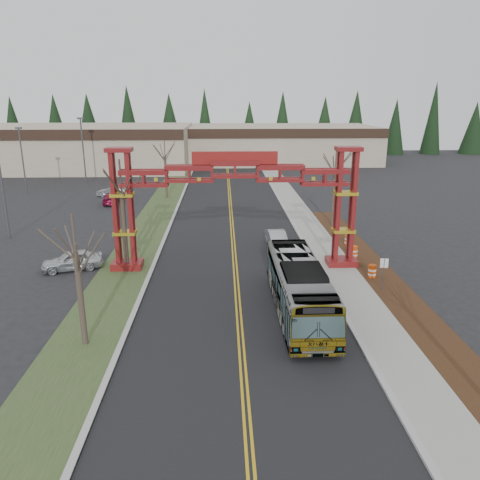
{
  "coord_description": "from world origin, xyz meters",
  "views": [
    {
      "loc": [
        -0.84,
        -14.9,
        12.11
      ],
      "look_at": [
        0.19,
        13.42,
        3.53
      ],
      "focal_mm": 35.0,
      "sensor_mm": 36.0,
      "label": 1
    }
  ],
  "objects_px": {
    "parked_car_mid_a": "(112,198)",
    "bare_tree_right_far": "(335,171)",
    "light_pole_far": "(83,146)",
    "retail_building_west": "(61,147)",
    "bare_tree_median_far": "(165,156)",
    "barrel_north": "(348,241)",
    "gateway_arch": "(235,189)",
    "barrel_south": "(372,272)",
    "retail_building_east": "(277,144)",
    "bare_tree_median_near": "(76,255)",
    "parked_car_far_a": "(113,192)",
    "barrel_mid": "(354,253)",
    "light_pole_near": "(2,182)",
    "transit_bus": "(299,288)",
    "bare_tree_median_mid": "(122,193)",
    "silver_sedan": "(277,239)",
    "street_sign": "(384,268)",
    "light_pole_mid": "(22,156)",
    "parked_car_near_a": "(72,260)"
  },
  "relations": [
    {
      "from": "bare_tree_median_mid",
      "to": "bare_tree_median_far",
      "type": "distance_m",
      "value": 25.93
    },
    {
      "from": "parked_car_far_a",
      "to": "barrel_south",
      "type": "xyz_separation_m",
      "value": [
        24.58,
        -29.68,
        -0.13
      ]
    },
    {
      "from": "parked_car_mid_a",
      "to": "barrel_south",
      "type": "xyz_separation_m",
      "value": [
        23.77,
        -25.58,
        -0.14
      ]
    },
    {
      "from": "light_pole_mid",
      "to": "gateway_arch",
      "type": "bearing_deg",
      "value": -47.72
    },
    {
      "from": "light_pole_far",
      "to": "light_pole_mid",
      "type": "bearing_deg",
      "value": -126.44
    },
    {
      "from": "retail_building_west",
      "to": "silver_sedan",
      "type": "bearing_deg",
      "value": -55.51
    },
    {
      "from": "gateway_arch",
      "to": "bare_tree_median_far",
      "type": "relative_size",
      "value": 2.51
    },
    {
      "from": "barrel_north",
      "to": "silver_sedan",
      "type": "bearing_deg",
      "value": -179.96
    },
    {
      "from": "silver_sedan",
      "to": "street_sign",
      "type": "xyz_separation_m",
      "value": [
        5.79,
        -9.83,
        0.96
      ]
    },
    {
      "from": "barrel_mid",
      "to": "parked_car_far_a",
      "type": "bearing_deg",
      "value": 133.83
    },
    {
      "from": "gateway_arch",
      "to": "parked_car_far_a",
      "type": "relative_size",
      "value": 4.63
    },
    {
      "from": "silver_sedan",
      "to": "light_pole_far",
      "type": "distance_m",
      "value": 41.44
    },
    {
      "from": "parked_car_far_a",
      "to": "barrel_mid",
      "type": "xyz_separation_m",
      "value": [
        24.44,
        -25.46,
        -0.11
      ]
    },
    {
      "from": "retail_building_west",
      "to": "bare_tree_median_far",
      "type": "height_order",
      "value": "retail_building_west"
    },
    {
      "from": "transit_bus",
      "to": "bare_tree_median_mid",
      "type": "relative_size",
      "value": 1.39
    },
    {
      "from": "gateway_arch",
      "to": "bare_tree_median_far",
      "type": "bearing_deg",
      "value": 107.25
    },
    {
      "from": "transit_bus",
      "to": "barrel_mid",
      "type": "bearing_deg",
      "value": 57.8
    },
    {
      "from": "bare_tree_median_near",
      "to": "barrel_south",
      "type": "height_order",
      "value": "bare_tree_median_near"
    },
    {
      "from": "retail_building_east",
      "to": "bare_tree_median_near",
      "type": "distance_m",
      "value": 75.34
    },
    {
      "from": "retail_building_west",
      "to": "barrel_north",
      "type": "bearing_deg",
      "value": -50.96
    },
    {
      "from": "barrel_south",
      "to": "light_pole_far",
      "type": "bearing_deg",
      "value": 127.52
    },
    {
      "from": "bare_tree_median_near",
      "to": "street_sign",
      "type": "height_order",
      "value": "bare_tree_median_near"
    },
    {
      "from": "gateway_arch",
      "to": "barrel_south",
      "type": "distance_m",
      "value": 11.28
    },
    {
      "from": "parked_car_near_a",
      "to": "barrel_north",
      "type": "relative_size",
      "value": 4.24
    },
    {
      "from": "bare_tree_median_far",
      "to": "bare_tree_right_far",
      "type": "height_order",
      "value": "bare_tree_right_far"
    },
    {
      "from": "bare_tree_median_mid",
      "to": "barrel_mid",
      "type": "xyz_separation_m",
      "value": [
        17.37,
        1.72,
        -5.24
      ]
    },
    {
      "from": "bare_tree_median_mid",
      "to": "light_pole_mid",
      "type": "xyz_separation_m",
      "value": [
        -19.1,
        29.96,
        -0.78
      ]
    },
    {
      "from": "bare_tree_median_far",
      "to": "barrel_south",
      "type": "relative_size",
      "value": 7.02
    },
    {
      "from": "barrel_south",
      "to": "transit_bus",
      "type": "bearing_deg",
      "value": -139.21
    },
    {
      "from": "light_pole_far",
      "to": "street_sign",
      "type": "relative_size",
      "value": 4.18
    },
    {
      "from": "bare_tree_median_far",
      "to": "barrel_south",
      "type": "bearing_deg",
      "value": -58.38
    },
    {
      "from": "bare_tree_median_near",
      "to": "light_pole_far",
      "type": "relative_size",
      "value": 0.72
    },
    {
      "from": "parked_car_far_a",
      "to": "light_pole_near",
      "type": "bearing_deg",
      "value": -3.21
    },
    {
      "from": "transit_bus",
      "to": "bare_tree_median_near",
      "type": "bearing_deg",
      "value": -163.91
    },
    {
      "from": "light_pole_far",
      "to": "retail_building_west",
      "type": "bearing_deg",
      "value": 117.73
    },
    {
      "from": "light_pole_near",
      "to": "street_sign",
      "type": "height_order",
      "value": "light_pole_near"
    },
    {
      "from": "parked_car_mid_a",
      "to": "light_pole_mid",
      "type": "distance_m",
      "value": 15.19
    },
    {
      "from": "parked_car_near_a",
      "to": "parked_car_mid_a",
      "type": "bearing_deg",
      "value": 167.6
    },
    {
      "from": "parked_car_far_a",
      "to": "barrel_mid",
      "type": "height_order",
      "value": "parked_car_far_a"
    },
    {
      "from": "transit_bus",
      "to": "parked_car_mid_a",
      "type": "relative_size",
      "value": 2.51
    },
    {
      "from": "retail_building_west",
      "to": "bare_tree_median_mid",
      "type": "distance_m",
      "value": 58.45
    },
    {
      "from": "parked_car_far_a",
      "to": "barrel_mid",
      "type": "relative_size",
      "value": 3.67
    },
    {
      "from": "barrel_south",
      "to": "barrel_north",
      "type": "bearing_deg",
      "value": 87.99
    },
    {
      "from": "silver_sedan",
      "to": "light_pole_near",
      "type": "height_order",
      "value": "light_pole_near"
    },
    {
      "from": "bare_tree_median_far",
      "to": "barrel_north",
      "type": "distance_m",
      "value": 27.81
    },
    {
      "from": "transit_bus",
      "to": "barrel_north",
      "type": "relative_size",
      "value": 11.07
    },
    {
      "from": "street_sign",
      "to": "light_pole_near",
      "type": "bearing_deg",
      "value": 155.73
    },
    {
      "from": "parked_car_mid_a",
      "to": "bare_tree_right_far",
      "type": "xyz_separation_m",
      "value": [
        24.27,
        -11.13,
        4.76
      ]
    },
    {
      "from": "bare_tree_right_far",
      "to": "barrel_mid",
      "type": "distance_m",
      "value": 11.35
    },
    {
      "from": "gateway_arch",
      "to": "bare_tree_median_mid",
      "type": "bearing_deg",
      "value": -178.88
    }
  ]
}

